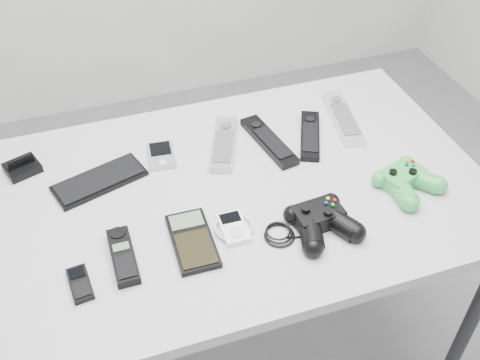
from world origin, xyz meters
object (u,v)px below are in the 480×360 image
object	(u,v)px
remote_silver_a	(224,143)
remote_black_b	(310,135)
mobile_phone	(80,283)
mp3_player	(234,227)
controller_green	(406,179)
remote_black_a	(269,141)
remote_silver_b	(343,117)
controller_black	(321,219)
pda	(161,155)
cordless_handset	(123,256)
desk	(243,206)
calculator	(192,240)
pda_keyboard	(99,180)

from	to	relation	value
remote_silver_a	remote_black_b	xyz separation A→B (m)	(0.23, -0.04, -0.00)
mobile_phone	mp3_player	distance (m)	0.35
controller_green	mp3_player	bearing A→B (deg)	162.42
remote_silver_a	mobile_phone	world-z (taller)	remote_silver_a
remote_black_a	mp3_player	bearing A→B (deg)	-134.88
remote_black_b	mp3_player	world-z (taller)	remote_black_b
remote_silver_b	controller_black	bearing A→B (deg)	-112.69
pda	controller_black	xyz separation A→B (m)	(0.29, -0.36, 0.02)
cordless_handset	remote_silver_b	bearing A→B (deg)	24.60
remote_black_a	controller_black	size ratio (longest dim) A/B	0.86
desk	controller_green	size ratio (longest dim) A/B	7.65
remote_silver_a	remote_black_a	bearing A→B (deg)	9.33
desk	calculator	bearing A→B (deg)	-139.80
remote_silver_b	mp3_player	size ratio (longest dim) A/B	2.54
cordless_handset	mobile_phone	bearing A→B (deg)	-156.72
remote_silver_a	controller_green	world-z (taller)	controller_green
desk	remote_silver_a	world-z (taller)	remote_silver_a
remote_black_b	mp3_player	bearing A→B (deg)	-115.59
pda	remote_silver_a	xyz separation A→B (m)	(0.17, -0.01, 0.00)
remote_silver_a	controller_black	size ratio (longest dim) A/B	0.83
remote_black_a	desk	bearing A→B (deg)	-141.25
calculator	remote_silver_b	bearing A→B (deg)	32.13
cordless_handset	pda	bearing A→B (deg)	63.76
controller_black	mobile_phone	bearing A→B (deg)	174.39
pda_keyboard	remote_silver_b	bearing A→B (deg)	-13.80
pda_keyboard	desk	bearing A→B (deg)	-38.35
mp3_player	controller_green	distance (m)	0.44
pda	calculator	world-z (taller)	calculator
pda_keyboard	controller_green	distance (m)	0.75
pda	cordless_handset	xyz separation A→B (m)	(-0.15, -0.31, 0.00)
remote_silver_a	mp3_player	world-z (taller)	remote_silver_a
pda_keyboard	cordless_handset	xyz separation A→B (m)	(0.01, -0.26, 0.01)
controller_green	desk	bearing A→B (deg)	143.16
remote_black_a	remote_silver_a	bearing A→B (deg)	157.21
remote_black_a	mobile_phone	distance (m)	0.62
remote_black_b	controller_green	xyz separation A→B (m)	(0.14, -0.25, 0.02)
remote_silver_a	controller_black	xyz separation A→B (m)	(0.12, -0.35, 0.01)
mobile_phone	mp3_player	bearing A→B (deg)	2.23
pda_keyboard	remote_black_b	size ratio (longest dim) A/B	1.09
remote_silver_a	cordless_handset	xyz separation A→B (m)	(-0.32, -0.30, 0.00)
remote_silver_b	controller_black	distance (m)	0.42
cordless_handset	mp3_player	xyz separation A→B (m)	(0.25, 0.01, -0.00)
cordless_handset	controller_black	xyz separation A→B (m)	(0.44, -0.05, 0.01)
pda	remote_silver_a	bearing A→B (deg)	3.11
remote_silver_a	controller_black	bearing A→B (deg)	-48.93
calculator	controller_black	world-z (taller)	controller_black
pda	remote_silver_b	distance (m)	0.52
calculator	controller_black	xyz separation A→B (m)	(0.29, -0.05, 0.02)
remote_black_a	remote_silver_b	bearing A→B (deg)	-1.75
mobile_phone	remote_black_a	bearing A→B (deg)	24.96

